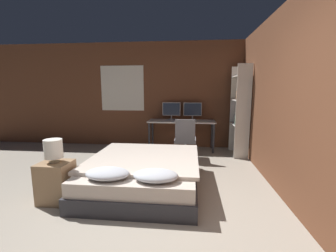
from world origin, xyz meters
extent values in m
plane|color=#9E9384|center=(0.00, 0.00, 0.00)|extent=(20.00, 20.00, 0.00)
cube|color=brown|center=(0.00, 3.91, 1.35)|extent=(12.00, 0.06, 2.70)
cube|color=silver|center=(-1.25, 3.87, 1.53)|extent=(1.14, 0.01, 1.16)
cube|color=black|center=(-1.25, 3.87, 1.53)|extent=(1.06, 0.01, 1.08)
cube|color=brown|center=(1.87, 1.50, 1.35)|extent=(0.06, 12.00, 2.70)
cube|color=#2D2D33|center=(-0.15, 1.30, 0.11)|extent=(1.63, 1.91, 0.22)
cube|color=beige|center=(-0.15, 1.30, 0.31)|extent=(1.57, 1.85, 0.19)
cube|color=beige|center=(-0.15, 1.42, 0.43)|extent=(1.67, 1.60, 0.05)
ellipsoid|color=silver|center=(-0.45, 0.60, 0.47)|extent=(0.55, 0.38, 0.13)
ellipsoid|color=silver|center=(0.15, 0.60, 0.47)|extent=(0.55, 0.38, 0.13)
cube|color=#997551|center=(-1.23, 0.72, 0.27)|extent=(0.40, 0.37, 0.55)
cylinder|color=gray|center=(-1.23, 0.72, 0.55)|extent=(0.13, 0.13, 0.01)
cylinder|color=gray|center=(-1.23, 0.72, 0.59)|extent=(0.02, 0.02, 0.05)
cylinder|color=silver|center=(-1.23, 0.72, 0.73)|extent=(0.23, 0.23, 0.25)
cube|color=beige|center=(0.33, 3.55, 0.72)|extent=(1.64, 0.58, 0.03)
cylinder|color=#2D2D33|center=(-0.44, 3.31, 0.35)|extent=(0.05, 0.05, 0.71)
cylinder|color=#2D2D33|center=(1.10, 3.31, 0.35)|extent=(0.05, 0.05, 0.71)
cylinder|color=#2D2D33|center=(-0.44, 3.79, 0.35)|extent=(0.05, 0.05, 0.71)
cylinder|color=#2D2D33|center=(1.10, 3.79, 0.35)|extent=(0.05, 0.05, 0.71)
cylinder|color=#B7B7BC|center=(0.06, 3.74, 0.75)|extent=(0.16, 0.16, 0.01)
cylinder|color=#B7B7BC|center=(0.06, 3.74, 0.80)|extent=(0.03, 0.03, 0.09)
cube|color=#B7B7BC|center=(0.06, 3.74, 1.01)|extent=(0.46, 0.03, 0.33)
cube|color=#232D42|center=(0.06, 3.72, 1.01)|extent=(0.43, 0.00, 0.30)
cylinder|color=#B7B7BC|center=(0.60, 3.74, 0.75)|extent=(0.16, 0.16, 0.01)
cylinder|color=#B7B7BC|center=(0.60, 3.74, 0.80)|extent=(0.03, 0.03, 0.09)
cube|color=#B7B7BC|center=(0.60, 3.74, 1.01)|extent=(0.46, 0.03, 0.33)
cube|color=#232D42|center=(0.60, 3.72, 1.01)|extent=(0.43, 0.00, 0.30)
cube|color=#B7B7BC|center=(0.33, 3.36, 0.75)|extent=(0.41, 0.13, 0.02)
ellipsoid|color=#B7B7BC|center=(0.62, 3.36, 0.76)|extent=(0.07, 0.05, 0.04)
cylinder|color=black|center=(0.45, 2.85, 0.02)|extent=(0.52, 0.52, 0.04)
cylinder|color=gray|center=(0.45, 2.85, 0.21)|extent=(0.05, 0.05, 0.34)
cube|color=slate|center=(0.45, 2.85, 0.41)|extent=(0.46, 0.46, 0.07)
cube|color=slate|center=(0.45, 2.64, 0.67)|extent=(0.41, 0.05, 0.44)
cube|color=beige|center=(1.66, 2.93, 1.02)|extent=(0.31, 0.02, 2.03)
cube|color=beige|center=(1.66, 3.63, 1.02)|extent=(0.31, 0.02, 2.03)
cube|color=beige|center=(1.66, 3.28, 0.71)|extent=(0.31, 0.68, 0.02)
cube|color=beige|center=(1.66, 3.28, 1.26)|extent=(0.31, 0.68, 0.02)
cube|color=beige|center=(1.66, 3.28, 1.79)|extent=(0.31, 0.68, 0.02)
cube|color=#7A387F|center=(1.66, 2.97, 0.85)|extent=(0.25, 0.04, 0.26)
cube|color=#7A387F|center=(1.66, 3.02, 0.81)|extent=(0.25, 0.03, 0.18)
cube|color=#7A387F|center=(1.66, 3.06, 0.81)|extent=(0.25, 0.03, 0.18)
cube|color=#337042|center=(1.66, 3.10, 0.82)|extent=(0.25, 0.04, 0.20)
cube|color=#28282D|center=(1.66, 3.15, 0.84)|extent=(0.25, 0.04, 0.24)
cube|color=orange|center=(1.66, 2.97, 1.38)|extent=(0.25, 0.04, 0.22)
cube|color=gold|center=(1.66, 3.01, 1.40)|extent=(0.25, 0.03, 0.26)
cube|color=#337042|center=(1.66, 3.04, 1.37)|extent=(0.25, 0.02, 0.19)
cube|color=orange|center=(1.66, 3.07, 1.36)|extent=(0.25, 0.03, 0.18)
cube|color=orange|center=(1.66, 3.11, 1.37)|extent=(0.25, 0.02, 0.20)
camera|label=1|loc=(0.57, -1.96, 1.50)|focal=24.00mm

